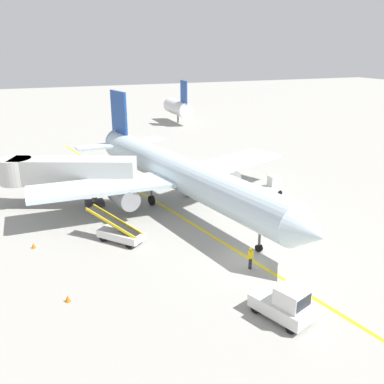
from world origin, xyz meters
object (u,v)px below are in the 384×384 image
at_px(pushback_tug, 285,304).
at_px(belt_loader_forward_hold, 119,233).
at_px(safety_cone_nose_left, 68,298).
at_px(safety_cone_nose_right, 34,246).
at_px(jet_bridge, 60,172).
at_px(ground_crew_marshaller, 250,257).
at_px(baggage_tug_near_wing, 271,187).
at_px(airliner, 178,172).

distance_m(pushback_tug, belt_loader_forward_hold, 15.22).
xyz_separation_m(pushback_tug, belt_loader_forward_hold, (-6.65, 13.69, -0.22)).
xyz_separation_m(safety_cone_nose_left, safety_cone_nose_right, (-1.69, 8.54, 0.00)).
xyz_separation_m(jet_bridge, belt_loader_forward_hold, (3.44, -10.08, -2.77)).
height_order(jet_bridge, ground_crew_marshaller, jet_bridge).
xyz_separation_m(ground_crew_marshaller, safety_cone_nose_left, (-12.58, 0.70, -0.69)).
bearing_deg(safety_cone_nose_right, pushback_tug, -48.65).
distance_m(ground_crew_marshaller, safety_cone_nose_right, 17.02).
bearing_deg(safety_cone_nose_right, safety_cone_nose_left, -78.78).
xyz_separation_m(baggage_tug_near_wing, safety_cone_nose_right, (-24.17, -3.69, -0.71)).
relative_size(airliner, ground_crew_marshaller, 20.67).
bearing_deg(jet_bridge, baggage_tug_near_wing, -13.47).
height_order(belt_loader_forward_hold, safety_cone_nose_left, belt_loader_forward_hold).
bearing_deg(ground_crew_marshaller, pushback_tug, -100.13).
xyz_separation_m(pushback_tug, baggage_tug_near_wing, (10.93, 18.73, -0.07)).
xyz_separation_m(jet_bridge, safety_cone_nose_left, (-1.46, -17.27, -3.32)).
xyz_separation_m(airliner, ground_crew_marshaller, (0.41, -13.89, -2.51)).
distance_m(belt_loader_forward_hold, safety_cone_nose_right, 6.75).
bearing_deg(baggage_tug_near_wing, safety_cone_nose_right, -171.32).
height_order(baggage_tug_near_wing, ground_crew_marshaller, baggage_tug_near_wing).
bearing_deg(safety_cone_nose_left, airliner, 47.32).
relative_size(belt_loader_forward_hold, safety_cone_nose_right, 10.55).
relative_size(jet_bridge, safety_cone_nose_right, 29.26).
relative_size(airliner, safety_cone_nose_right, 79.86).
xyz_separation_m(airliner, jet_bridge, (-10.71, 4.07, 0.12)).
xyz_separation_m(belt_loader_forward_hold, safety_cone_nose_right, (-6.59, 1.35, -0.56)).
bearing_deg(baggage_tug_near_wing, airliner, 174.67).
bearing_deg(safety_cone_nose_left, baggage_tug_near_wing, 28.55).
bearing_deg(belt_loader_forward_hold, jet_bridge, 108.83).
bearing_deg(belt_loader_forward_hold, airliner, 39.54).
bearing_deg(ground_crew_marshaller, baggage_tug_near_wing, 52.57).
relative_size(jet_bridge, safety_cone_nose_left, 29.26).
xyz_separation_m(airliner, pushback_tug, (-0.62, -19.70, -2.42)).
height_order(airliner, pushback_tug, airliner).
bearing_deg(safety_cone_nose_left, pushback_tug, -29.39).
height_order(jet_bridge, baggage_tug_near_wing, jet_bridge).
distance_m(airliner, safety_cone_nose_right, 14.97).
xyz_separation_m(airliner, safety_cone_nose_right, (-13.86, -4.65, -3.20)).
bearing_deg(ground_crew_marshaller, belt_loader_forward_hold, 134.25).
height_order(jet_bridge, belt_loader_forward_hold, jet_bridge).
bearing_deg(ground_crew_marshaller, safety_cone_nose_left, 176.81).
height_order(belt_loader_forward_hold, safety_cone_nose_right, belt_loader_forward_hold).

